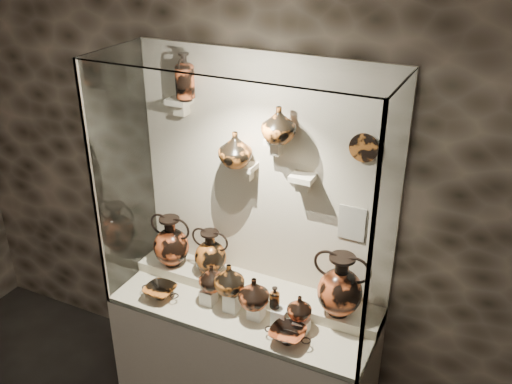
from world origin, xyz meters
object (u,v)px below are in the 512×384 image
at_px(jug_b, 229,279).
at_px(ovoid_vase_b, 279,125).
at_px(amphora_left, 171,241).
at_px(amphora_right, 340,285).
at_px(lekythos_small, 275,296).
at_px(jug_a, 212,278).
at_px(jug_c, 254,293).
at_px(kylix_right, 288,334).
at_px(jug_e, 300,307).
at_px(kylix_left, 160,291).
at_px(ovoid_vase_a, 235,149).
at_px(lekythos_tall, 185,74).
at_px(amphora_mid, 211,252).

distance_m(jug_b, ovoid_vase_b, 1.01).
height_order(amphora_left, amphora_right, amphora_right).
bearing_deg(amphora_right, lekythos_small, -130.65).
bearing_deg(jug_b, lekythos_small, -24.68).
bearing_deg(ovoid_vase_b, jug_a, -160.94).
xyz_separation_m(jug_c, kylix_right, (0.27, -0.11, -0.14)).
bearing_deg(jug_e, jug_c, 173.35).
height_order(jug_c, lekythos_small, jug_c).
height_order(kylix_left, ovoid_vase_a, ovoid_vase_a).
bearing_deg(amphora_left, kylix_right, -31.54).
relative_size(kylix_right, ovoid_vase_a, 1.26).
relative_size(jug_a, ovoid_vase_b, 0.84).
height_order(amphora_right, kylix_right, amphora_right).
xyz_separation_m(jug_e, lekythos_small, (-0.15, -0.02, 0.05)).
height_order(amphora_left, ovoid_vase_b, ovoid_vase_b).
height_order(lekythos_tall, ovoid_vase_b, lekythos_tall).
relative_size(lekythos_small, kylix_right, 0.62).
relative_size(amphora_mid, ovoid_vase_a, 1.49).
xyz_separation_m(amphora_right, jug_e, (-0.19, -0.16, -0.12)).
xyz_separation_m(jug_b, ovoid_vase_a, (-0.07, 0.24, 0.77)).
bearing_deg(kylix_right, amphora_mid, 133.09).
distance_m(amphora_mid, kylix_left, 0.41).
distance_m(amphora_right, ovoid_vase_b, 1.02).
bearing_deg(kylix_right, ovoid_vase_a, 123.66).
relative_size(jug_a, lekythos_tall, 0.55).
height_order(ovoid_vase_a, ovoid_vase_b, ovoid_vase_b).
bearing_deg(amphora_right, jug_e, -118.87).
distance_m(amphora_mid, jug_a, 0.23).
bearing_deg(kylix_right, ovoid_vase_b, 101.93).
bearing_deg(kylix_left, lekythos_tall, 105.49).
distance_m(amphora_left, ovoid_vase_b, 1.21).
height_order(jug_b, jug_e, jug_b).
relative_size(jug_c, kylix_left, 0.78).
xyz_separation_m(amphora_right, jug_b, (-0.66, -0.18, -0.04)).
bearing_deg(jug_b, ovoid_vase_b, 25.67).
height_order(lekythos_small, ovoid_vase_b, ovoid_vase_b).
bearing_deg(ovoid_vase_b, kylix_left, -167.71).
xyz_separation_m(jug_c, lekythos_tall, (-0.60, 0.29, 1.21)).
distance_m(amphora_right, jug_c, 0.52).
bearing_deg(amphora_left, jug_e, -23.85).
xyz_separation_m(amphora_mid, jug_e, (0.72, -0.20, -0.07)).
height_order(amphora_mid, jug_e, amphora_mid).
distance_m(jug_c, kylix_right, 0.32).
height_order(amphora_mid, lekythos_small, amphora_mid).
bearing_deg(amphora_left, jug_a, -36.74).
bearing_deg(ovoid_vase_b, amphora_right, -22.38).
xyz_separation_m(jug_b, lekythos_small, (0.31, -0.01, -0.03)).
xyz_separation_m(jug_b, kylix_right, (0.45, -0.12, -0.18)).
distance_m(jug_e, ovoid_vase_b, 1.09).
xyz_separation_m(kylix_right, lekythos_tall, (-0.87, 0.40, 1.34)).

